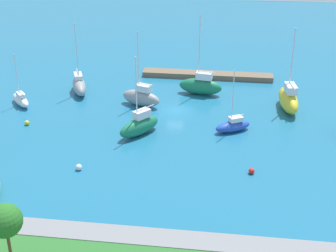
# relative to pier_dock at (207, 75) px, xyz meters

# --- Properties ---
(water) EXTENTS (160.00, 160.00, 0.00)m
(water) POSITION_rel_pier_dock_xyz_m (3.89, 14.67, -0.45)
(water) COLOR #1E668C
(water) RESTS_ON ground
(pier_dock) EXTENTS (22.67, 2.63, 0.90)m
(pier_dock) POSITION_rel_pier_dock_xyz_m (0.00, 0.00, 0.00)
(pier_dock) COLOR brown
(pier_dock) RESTS_ON ground
(breakwater) EXTENTS (71.08, 2.63, 1.43)m
(breakwater) POSITION_rel_pier_dock_xyz_m (3.89, 46.38, 0.26)
(breakwater) COLOR gray
(breakwater) RESTS_ON ground
(park_tree_mideast) EXTENTS (2.98, 2.98, 5.80)m
(park_tree_mideast) POSITION_rel_pier_dock_xyz_m (13.90, 51.22, 5.19)
(park_tree_mideast) COLOR brown
(park_tree_mideast) RESTS_ON shoreline_park
(sailboat_green_mid_basin) EXTENTS (7.23, 3.33, 12.97)m
(sailboat_green_mid_basin) POSITION_rel_pier_dock_xyz_m (0.62, 7.79, 1.07)
(sailboat_green_mid_basin) COLOR #19724C
(sailboat_green_mid_basin) RESTS_ON water
(sailboat_yellow_off_beacon) EXTENTS (3.46, 8.05, 12.49)m
(sailboat_yellow_off_beacon) POSITION_rel_pier_dock_xyz_m (-12.85, 12.26, 1.29)
(sailboat_yellow_off_beacon) COLOR yellow
(sailboat_yellow_off_beacon) RESTS_ON water
(sailboat_gray_along_channel) EXTENTS (4.50, 7.16, 11.58)m
(sailboat_gray_along_channel) POSITION_rel_pier_dock_xyz_m (20.19, 9.76, 0.88)
(sailboat_gray_along_channel) COLOR gray
(sailboat_gray_along_channel) RESTS_ON water
(sailboat_white_inner_mooring) EXTENTS (4.68, 4.95, 8.19)m
(sailboat_white_inner_mooring) POSITION_rel_pier_dock_xyz_m (27.69, 15.79, 0.45)
(sailboat_white_inner_mooring) COLOR white
(sailboat_white_inner_mooring) RESTS_ON water
(sailboat_blue_east_end) EXTENTS (5.40, 4.13, 8.93)m
(sailboat_blue_east_end) POSITION_rel_pier_dock_xyz_m (-4.78, 20.59, 0.42)
(sailboat_blue_east_end) COLOR #2347B2
(sailboat_blue_east_end) RESTS_ON water
(sailboat_green_far_south) EXTENTS (5.68, 6.41, 11.17)m
(sailboat_green_far_south) POSITION_rel_pier_dock_xyz_m (7.78, 23.24, 0.94)
(sailboat_green_far_south) COLOR #19724C
(sailboat_green_far_south) RESTS_ON water
(sailboat_gray_lone_north) EXTENTS (6.63, 4.11, 11.60)m
(sailboat_gray_lone_north) POSITION_rel_pier_dock_xyz_m (9.29, 13.56, 0.96)
(sailboat_gray_lone_north) COLOR gray
(sailboat_gray_lone_north) RESTS_ON water
(mooring_buoy_red) EXTENTS (0.72, 0.72, 0.72)m
(mooring_buoy_red) POSITION_rel_pier_dock_xyz_m (-7.15, 31.55, -0.09)
(mooring_buoy_red) COLOR red
(mooring_buoy_red) RESTS_ON water
(mooring_buoy_white) EXTENTS (0.76, 0.76, 0.76)m
(mooring_buoy_white) POSITION_rel_pier_dock_xyz_m (13.29, 33.41, -0.07)
(mooring_buoy_white) COLOR white
(mooring_buoy_white) RESTS_ON water
(mooring_buoy_yellow) EXTENTS (0.68, 0.68, 0.68)m
(mooring_buoy_yellow) POSITION_rel_pier_dock_xyz_m (24.12, 22.42, -0.11)
(mooring_buoy_yellow) COLOR yellow
(mooring_buoy_yellow) RESTS_ON water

